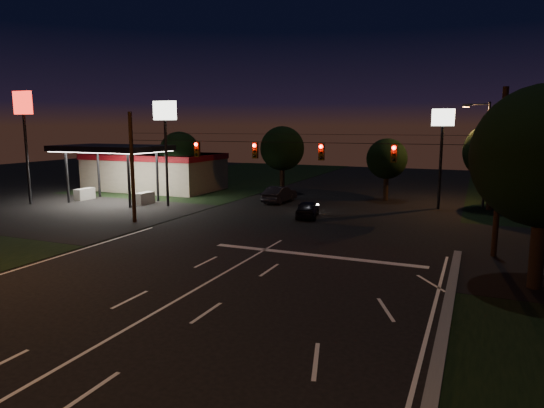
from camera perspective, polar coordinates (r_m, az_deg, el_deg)
The scene contains 17 objects.
ground at distance 18.44m, azimuth -15.96°, elevation -13.52°, with size 140.00×140.00×0.00m, color black.
cross_street_left at distance 43.04m, azimuth -23.33°, elevation -0.94°, with size 20.00×16.00×0.02m, color black.
stop_bar at distance 26.77m, azimuth 5.05°, elevation -6.01°, with size 12.00×0.50×0.01m, color silver.
utility_pole_right at distance 28.96m, azimuth 24.60°, elevation -5.67°, with size 0.30×0.30×9.00m, color black.
utility_pole_left at distance 36.94m, azimuth -15.84°, elevation -2.10°, with size 0.28×0.28×8.00m, color black.
signal_span at distance 30.14m, azimuth 1.81°, elevation 6.32°, with size 24.00×0.40×1.56m.
gas_station at distance 54.66m, azimuth -13.91°, elevation 4.06°, with size 14.20×16.10×5.25m.
pole_sign_left_near at distance 43.05m, azimuth -12.45°, elevation 8.93°, with size 2.20×0.30×9.10m.
pole_sign_left_far at distance 48.29m, azimuth -27.16°, elevation 8.91°, with size 2.00×0.30×10.00m.
pole_sign_right at distance 43.19m, azimuth 19.38°, elevation 7.65°, with size 1.80×0.30×8.40m.
street_light_right_far at distance 45.12m, azimuth 23.62°, elevation 6.18°, with size 2.20×0.35×9.00m.
tree_far_a at distance 52.06m, azimuth -10.73°, elevation 6.00°, with size 4.20×4.20×6.42m.
tree_far_b at distance 50.92m, azimuth 1.28°, elevation 6.49°, with size 4.60×4.60×6.98m.
tree_far_c at distance 46.97m, azimuth 13.40°, elevation 5.14°, with size 3.80×3.80×5.86m.
tree_far_d at distance 44.28m, azimuth 24.60°, elevation 5.53°, with size 4.80×4.80×7.30m.
car_oncoming_a at distance 37.48m, azimuth 4.19°, elevation -0.58°, with size 1.57×3.91×1.33m, color black.
car_oncoming_b at distance 44.74m, azimuth 0.90°, elevation 1.14°, with size 1.59×4.56×1.50m, color black.
Camera 1 is at (10.95, -13.08, 7.01)m, focal length 32.00 mm.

